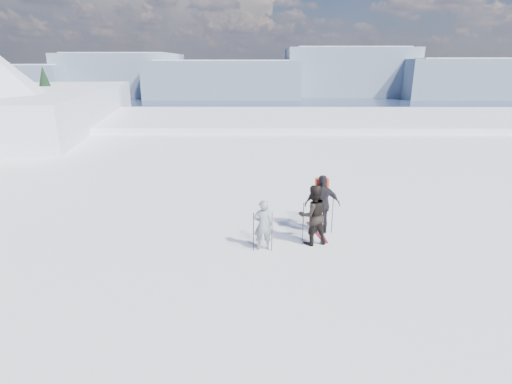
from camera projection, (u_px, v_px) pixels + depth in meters
lake_basin at (276, 185)px, 40.36m from camera, size 820.00×820.00×71.62m
far_mountain_range at (287, 75)px, 444.67m from camera, size 770.00×110.00×53.00m
near_ridge at (5, 157)px, 39.01m from camera, size 31.37×35.68×25.62m
skier_grey at (263, 225)px, 11.58m from camera, size 0.60×0.43×1.52m
skier_dark at (313, 215)px, 11.89m from camera, size 1.06×0.92×1.86m
skier_pack at (322, 204)px, 12.68m from camera, size 1.13×0.48×1.92m
backpack at (323, 165)px, 12.54m from camera, size 0.41×0.24×0.55m
ski_poles at (302, 222)px, 12.05m from camera, size 2.53×1.37×1.36m
skis_loose at (318, 232)px, 12.97m from camera, size 0.48×1.70×0.03m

